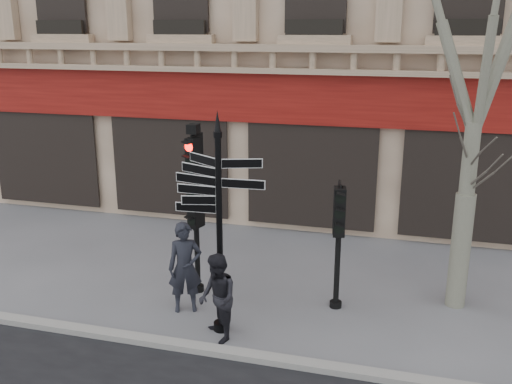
% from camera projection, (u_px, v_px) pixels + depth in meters
% --- Properties ---
extents(ground, '(80.00, 80.00, 0.00)m').
position_uv_depth(ground, '(264.00, 319.00, 10.86)').
color(ground, '#5A5A5E').
rests_on(ground, ground).
extents(kerb, '(80.00, 0.25, 0.12)m').
position_uv_depth(kerb, '(243.00, 355.00, 9.55)').
color(kerb, gray).
rests_on(kerb, ground).
extents(fingerpost, '(1.89, 1.89, 4.04)m').
position_uv_depth(fingerpost, '(219.00, 188.00, 9.71)').
color(fingerpost, black).
rests_on(fingerpost, ground).
extents(traffic_signal_main, '(0.45, 0.36, 3.54)m').
position_uv_depth(traffic_signal_main, '(195.00, 189.00, 11.38)').
color(traffic_signal_main, black).
rests_on(traffic_signal_main, ground).
extents(traffic_signal_secondary, '(0.46, 0.37, 2.48)m').
position_uv_depth(traffic_signal_secondary, '(339.00, 225.00, 10.84)').
color(traffic_signal_secondary, black).
rests_on(traffic_signal_secondary, ground).
extents(pedestrian_a, '(0.77, 0.66, 1.80)m').
position_uv_depth(pedestrian_a, '(185.00, 267.00, 10.96)').
color(pedestrian_a, black).
rests_on(pedestrian_a, ground).
extents(pedestrian_b, '(0.94, 0.98, 1.60)m').
position_uv_depth(pedestrian_b, '(217.00, 298.00, 9.94)').
color(pedestrian_b, black).
rests_on(pedestrian_b, ground).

